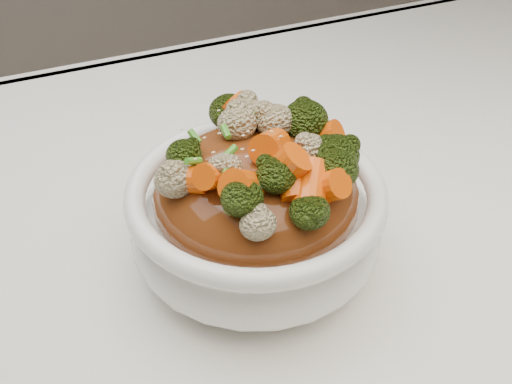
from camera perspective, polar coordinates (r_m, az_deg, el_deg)
name	(u,v)px	position (r m, az deg, el deg)	size (l,w,h in m)	color
tablecloth	(310,270)	(0.50, 5.14, -7.39)	(1.20, 0.80, 0.04)	white
bowl	(256,221)	(0.46, 0.00, -2.80)	(0.19, 0.19, 0.08)	white
sauce_base	(256,195)	(0.44, 0.00, -0.27)	(0.15, 0.15, 0.08)	#652E11
carrots	(256,132)	(0.41, 0.00, 5.74)	(0.15, 0.15, 0.04)	#E35207
broccoli	(256,133)	(0.41, 0.00, 5.64)	(0.15, 0.15, 0.04)	black
cauliflower	(256,135)	(0.41, 0.00, 5.43)	(0.15, 0.15, 0.03)	tan
scallions	(256,131)	(0.41, 0.00, 5.85)	(0.11, 0.11, 0.02)	#3F9021
sesame_seeds	(256,131)	(0.41, 0.00, 5.85)	(0.14, 0.14, 0.01)	beige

